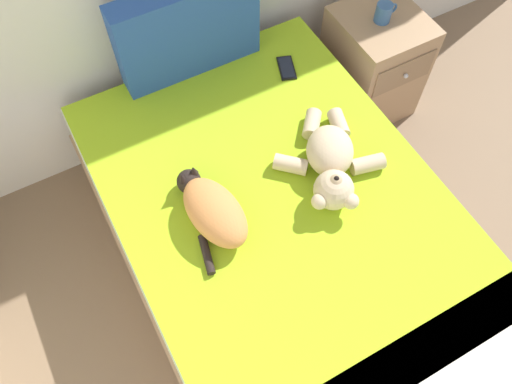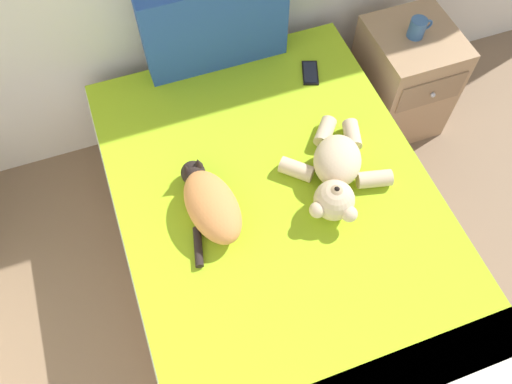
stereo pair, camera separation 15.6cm
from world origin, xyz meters
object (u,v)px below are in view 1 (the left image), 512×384
Objects in this scene: bed at (281,236)px; cell_phone at (287,68)px; teddy_bear at (331,163)px; mug at (384,12)px; cat at (212,209)px; nightstand at (373,64)px; patterned_cushion at (188,31)px.

bed is 0.80m from cell_phone.
mug is at bearing 41.00° from teddy_bear.
mug is (0.55, 0.01, 0.09)m from cell_phone.
cell_phone is at bearing 40.04° from cat.
nightstand is (1.22, 0.56, -0.32)m from cat.
bed is at bearing -145.17° from mug.
cat is at bearing -139.96° from cell_phone.
teddy_bear is 0.61m from cell_phone.
cell_phone is (0.14, 0.59, -0.07)m from teddy_bear.
cat is at bearing 175.89° from teddy_bear.
bed is 11.67× the size of cell_phone.
mug is at bearing -13.10° from patterned_cushion.
patterned_cushion is 4.00× the size of cell_phone.
teddy_bear reaches higher than cell_phone.
teddy_bear reaches higher than bed.
patterned_cushion reaches higher than cell_phone.
patterned_cushion is 0.96m from mug.
mug is (1.21, 0.56, 0.03)m from cat.
nightstand is (0.71, 0.60, -0.32)m from teddy_bear.
patterned_cushion is at bearing 89.79° from bed.
mug is (-0.02, 0.00, 0.35)m from nightstand.
mug reaches higher than nightstand.
patterned_cushion is 0.86m from teddy_bear.
cat is 1.38m from nightstand.
nightstand is (0.95, -0.22, -0.47)m from patterned_cushion.
cat is (-0.27, -0.78, -0.14)m from patterned_cushion.
cell_phone is at bearing 76.34° from teddy_bear.
teddy_bear is 4.37× the size of mug.
nightstand is at bearing -10.06° from mug.
mug is at bearing 25.09° from cat.
bed is 2.92× the size of patterned_cushion.
patterned_cushion is at bearing 70.66° from cat.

